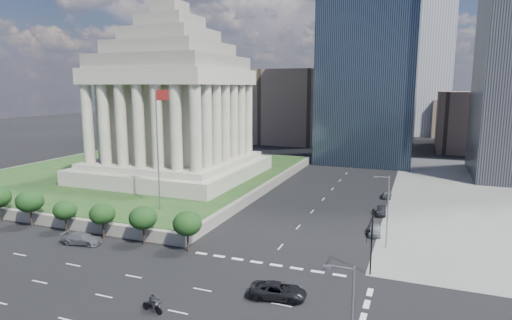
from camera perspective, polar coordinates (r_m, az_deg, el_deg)
The scene contains 17 objects.
ground at distance 136.00m, azimuth 13.77°, elevation 0.31°, with size 500.00×500.00×0.00m, color black.
plaza_terrace at distance 105.85m, azimuth -15.18°, elevation -1.91°, with size 66.00×70.00×1.80m, color #6A655B.
plaza_lawn at distance 105.67m, azimuth -15.20°, elevation -1.40°, with size 64.00×68.00×0.10m, color #1D3B18.
war_memorial at distance 95.90m, azimuth -11.08°, elevation 9.41°, with size 34.00×34.00×39.00m, color gray, non-canonical shape.
flagpole at distance 69.69m, azimuth -12.89°, elevation 2.44°, with size 2.52×0.24×20.00m.
tree_row at distance 73.08m, azimuth -26.04°, elevation -6.08°, with size 53.00×4.00×6.00m, color black, non-canonical shape.
midrise_glass at distance 129.31m, azimuth 14.92°, elevation 13.14°, with size 26.00×26.00×60.00m, color black.
building_filler_ne at distance 164.26m, azimuth 26.51°, elevation 4.67°, with size 20.00×30.00×20.00m, color brown.
building_filler_nw at distance 170.00m, azimuth 5.20°, elevation 7.15°, with size 24.00×30.00×28.00m, color brown.
traffic_signal_ne at distance 49.88m, azimuth 15.00°, elevation -9.86°, with size 0.30×5.74×8.00m.
street_lamp_north at distance 60.46m, azimuth 17.01°, elevation -6.07°, with size 2.13×0.22×10.00m.
pickup_truck at distance 46.39m, azimuth 2.95°, elevation -17.02°, with size 2.73×5.93×1.65m, color black.
suv_grey at distance 65.29m, azimuth -22.21°, elevation -9.65°, with size 2.29×5.62×1.63m, color #575A5E.
parked_sedan_near at distance 66.52m, azimuth 15.53°, elevation -8.97°, with size 4.39×1.77×1.50m, color gray.
parked_sedan_mid at distance 76.80m, azimuth 16.37°, elevation -6.51°, with size 4.30×1.50×1.42m, color black.
parked_sedan_far at distance 88.44m, azimuth 17.07°, elevation -4.41°, with size 4.11×1.65×1.40m, color #4D4F54.
motorcycle_trail at distance 44.95m, azimuth -13.68°, elevation -18.02°, with size 2.61×0.71×1.95m, color black, non-canonical shape.
Camera 1 is at (17.09, -33.16, 21.74)m, focal length 30.00 mm.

